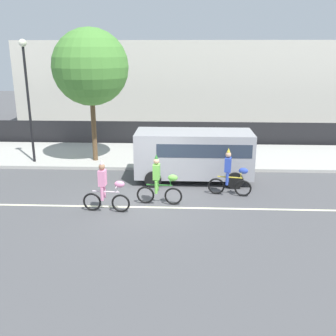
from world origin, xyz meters
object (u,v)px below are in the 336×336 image
(parade_cyclist_pink, at_px, (106,189))
(parade_cyclist_lime, at_px, (160,183))
(parade_cyclist_cobalt, at_px, (230,175))
(street_lamp_post, at_px, (27,84))
(parked_van_grey, at_px, (195,152))

(parade_cyclist_pink, distance_m, parade_cyclist_lime, 2.00)
(parade_cyclist_pink, relative_size, parade_cyclist_lime, 1.00)
(parade_cyclist_lime, distance_m, parade_cyclist_cobalt, 2.90)
(parade_cyclist_pink, xyz_separation_m, street_lamp_post, (-4.79, 5.76, 3.15))
(parked_van_grey, bearing_deg, parade_cyclist_pink, -131.44)
(parade_cyclist_cobalt, relative_size, street_lamp_post, 0.33)
(parade_cyclist_cobalt, height_order, street_lamp_post, street_lamp_post)
(parade_cyclist_lime, bearing_deg, parade_cyclist_cobalt, 20.98)
(street_lamp_post, bearing_deg, parade_cyclist_lime, -36.93)
(parade_cyclist_pink, bearing_deg, parked_van_grey, 48.56)
(parade_cyclist_lime, relative_size, parade_cyclist_cobalt, 1.00)
(street_lamp_post, bearing_deg, parade_cyclist_pink, -50.28)
(parade_cyclist_pink, bearing_deg, parade_cyclist_cobalt, 21.82)
(parade_cyclist_lime, relative_size, parked_van_grey, 0.38)
(parade_cyclist_lime, bearing_deg, parked_van_grey, 64.32)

